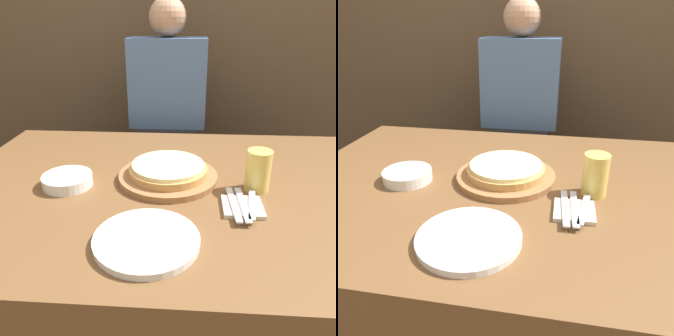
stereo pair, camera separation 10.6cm
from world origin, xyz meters
TOP-DOWN VIEW (x-y plane):
  - dining_table at (0.00, 0.00)m, footprint 1.49×1.00m
  - pizza_on_board at (-0.04, 0.03)m, footprint 0.32×0.32m
  - beer_glass at (0.24, -0.02)m, footprint 0.08×0.08m
  - dinner_plate at (-0.07, -0.31)m, footprint 0.25×0.25m
  - side_bowl at (-0.35, -0.04)m, footprint 0.16×0.16m
  - napkin_stack at (0.18, -0.14)m, footprint 0.11×0.11m
  - fork at (0.15, -0.14)m, footprint 0.03×0.19m
  - dinner_knife at (0.18, -0.14)m, footprint 0.03×0.19m
  - spoon at (0.20, -0.14)m, footprint 0.04×0.16m
  - diner_person at (-0.09, 0.72)m, footprint 0.37×0.20m

SIDE VIEW (x-z plane):
  - dining_table at x=0.00m, z-range 0.00..0.71m
  - diner_person at x=-0.09m, z-range -0.02..1.27m
  - napkin_stack at x=0.18m, z-range 0.71..0.72m
  - dinner_plate at x=-0.07m, z-range 0.71..0.73m
  - fork at x=0.15m, z-range 0.72..0.73m
  - dinner_knife at x=0.18m, z-range 0.72..0.73m
  - spoon at x=0.20m, z-range 0.72..0.73m
  - side_bowl at x=-0.35m, z-range 0.71..0.75m
  - pizza_on_board at x=-0.04m, z-range 0.71..0.76m
  - beer_glass at x=0.24m, z-range 0.72..0.85m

